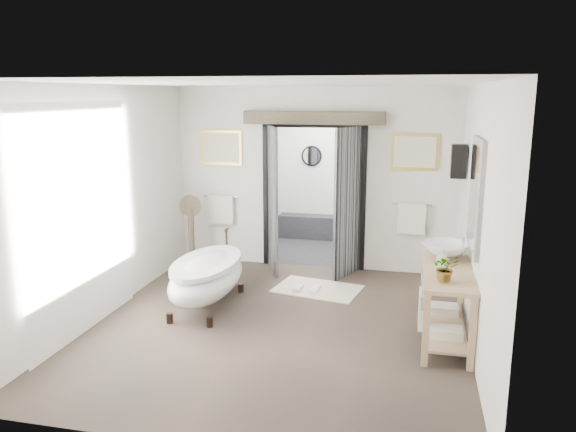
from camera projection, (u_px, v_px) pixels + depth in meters
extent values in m
plane|color=brown|center=(277.00, 326.00, 6.88)|extent=(5.00, 5.00, 0.00)
cube|color=silver|center=(197.00, 276.00, 4.19)|extent=(4.50, 0.02, 2.90)
cube|color=silver|center=(103.00, 202.00, 7.06)|extent=(0.02, 5.00, 2.90)
cube|color=silver|center=(478.00, 219.00, 6.09)|extent=(0.02, 5.00, 2.90)
cube|color=silver|center=(223.00, 176.00, 9.28)|extent=(1.45, 0.02, 2.90)
cube|color=silver|center=(412.00, 182.00, 8.63)|extent=(1.45, 0.02, 2.90)
cube|color=silver|center=(315.00, 106.00, 8.71)|extent=(1.60, 0.02, 0.60)
cube|color=silver|center=(276.00, 83.00, 6.26)|extent=(4.50, 5.00, 0.02)
cube|color=silver|center=(80.00, 220.00, 6.49)|extent=(0.02, 2.20, 2.70)
cube|color=gray|center=(476.00, 195.00, 6.11)|extent=(0.05, 0.95, 1.25)
cube|color=silver|center=(473.00, 195.00, 6.12)|extent=(0.01, 0.80, 1.10)
cube|color=black|center=(459.00, 161.00, 7.50)|extent=(0.20, 0.20, 0.45)
sphere|color=#FFCC8C|center=(459.00, 161.00, 7.50)|extent=(0.10, 0.10, 0.10)
cube|color=black|center=(323.00, 250.00, 10.22)|extent=(2.20, 2.00, 0.01)
cube|color=silver|center=(325.00, 110.00, 9.69)|extent=(2.20, 2.00, 0.02)
cube|color=white|center=(332.00, 174.00, 10.91)|extent=(2.20, 0.02, 2.50)
cube|color=white|center=(264.00, 180.00, 10.19)|extent=(0.02, 2.00, 2.50)
cube|color=white|center=(387.00, 184.00, 9.72)|extent=(0.02, 2.00, 2.50)
cube|color=black|center=(330.00, 228.00, 10.95)|extent=(2.00, 0.35, 0.45)
cylinder|color=silver|center=(312.00, 156.00, 10.89)|extent=(0.40, 0.03, 0.40)
cylinder|color=silver|center=(353.00, 157.00, 10.72)|extent=(0.40, 0.03, 0.40)
cube|color=black|center=(266.00, 196.00, 9.19)|extent=(0.07, 0.10, 2.30)
cube|color=black|center=(364.00, 200.00, 8.85)|extent=(0.07, 0.10, 2.30)
cube|color=black|center=(315.00, 125.00, 8.77)|extent=(1.67, 0.10, 0.07)
cube|color=black|center=(272.00, 200.00, 8.82)|extent=(0.36, 0.75, 2.30)
cube|color=black|center=(349.00, 203.00, 8.56)|extent=(0.36, 0.75, 2.30)
cube|color=brown|center=(314.00, 118.00, 8.65)|extent=(2.20, 0.20, 0.20)
cube|color=#BC9547|center=(221.00, 148.00, 9.17)|extent=(0.72, 0.03, 0.57)
cube|color=silver|center=(221.00, 148.00, 9.15)|extent=(0.62, 0.01, 0.47)
cube|color=#BC9547|center=(415.00, 152.00, 8.50)|extent=(0.72, 0.03, 0.57)
cube|color=silver|center=(415.00, 152.00, 8.49)|extent=(0.62, 0.01, 0.47)
cylinder|color=silver|center=(221.00, 196.00, 9.30)|extent=(0.60, 0.02, 0.02)
cube|color=silver|center=(221.00, 209.00, 9.33)|extent=(0.42, 0.08, 0.48)
cylinder|color=silver|center=(412.00, 204.00, 8.64)|extent=(0.60, 0.02, 0.02)
cube|color=silver|center=(412.00, 218.00, 8.67)|extent=(0.42, 0.08, 0.48)
cylinder|color=black|center=(170.00, 318.00, 6.94)|extent=(0.08, 0.08, 0.13)
cylinder|color=black|center=(210.00, 322.00, 6.83)|extent=(0.08, 0.08, 0.13)
cylinder|color=black|center=(206.00, 285.00, 8.14)|extent=(0.08, 0.08, 0.13)
cylinder|color=black|center=(241.00, 288.00, 8.03)|extent=(0.08, 0.08, 0.13)
ellipsoid|color=white|center=(207.00, 277.00, 7.41)|extent=(0.80, 1.79, 0.57)
cylinder|color=black|center=(226.00, 237.00, 8.12)|extent=(0.03, 0.03, 0.23)
cube|color=tan|center=(426.00, 328.00, 5.78)|extent=(0.07, 0.07, 0.85)
cube|color=tan|center=(473.00, 332.00, 5.68)|extent=(0.07, 0.07, 0.85)
cube|color=tan|center=(424.00, 282.00, 7.19)|extent=(0.07, 0.07, 0.85)
cube|color=tan|center=(462.00, 284.00, 7.09)|extent=(0.07, 0.07, 0.85)
cube|color=tan|center=(448.00, 270.00, 6.35)|extent=(0.55, 1.60, 0.05)
cube|color=tan|center=(444.00, 325.00, 6.49)|extent=(0.45, 1.50, 0.03)
cylinder|color=silver|center=(422.00, 288.00, 6.46)|extent=(0.02, 1.40, 0.02)
cube|color=silver|center=(421.00, 309.00, 6.36)|extent=(0.06, 0.34, 0.42)
cube|color=silver|center=(446.00, 332.00, 6.14)|extent=(0.35, 0.25, 0.10)
cube|color=silver|center=(443.00, 309.00, 6.81)|extent=(0.35, 0.25, 0.10)
cube|color=brown|center=(192.00, 266.00, 9.11)|extent=(0.23, 0.23, 0.08)
cylinder|color=brown|center=(191.00, 237.00, 9.01)|extent=(0.10, 0.10, 0.90)
cylinder|color=silver|center=(191.00, 206.00, 8.92)|extent=(0.32, 0.02, 0.32)
cylinder|color=brown|center=(190.00, 206.00, 8.91)|extent=(0.36, 0.02, 0.36)
cube|color=beige|center=(318.00, 289.00, 8.16)|extent=(1.33, 1.02, 0.01)
cube|color=silver|center=(298.00, 288.00, 8.09)|extent=(0.11, 0.28, 0.05)
cube|color=silver|center=(315.00, 289.00, 8.03)|extent=(0.11, 0.28, 0.05)
imported|color=white|center=(445.00, 251.00, 6.70)|extent=(0.68, 0.68, 0.19)
imported|color=gray|center=(446.00, 268.00, 5.87)|extent=(0.31, 0.29, 0.30)
imported|color=gray|center=(441.00, 258.00, 6.40)|extent=(0.11, 0.12, 0.20)
imported|color=gray|center=(444.00, 244.00, 7.02)|extent=(0.16, 0.16, 0.18)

